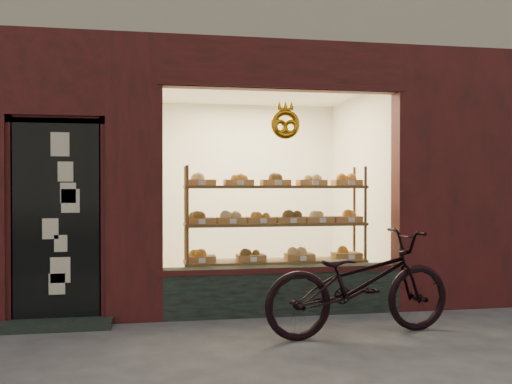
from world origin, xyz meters
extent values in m
plane|color=#3D3D3D|center=(0.00, 0.00, 0.00)|extent=(90.00, 90.00, 0.00)
cube|color=#2C3D31|center=(0.45, 2.12, 0.28)|extent=(2.70, 0.25, 0.55)
cube|color=black|center=(-2.00, 2.06, 1.10)|extent=(0.90, 0.04, 2.15)
cube|color=#2C3D31|center=(-2.00, 1.90, 0.04)|extent=(1.15, 0.35, 0.08)
torus|color=#C78613|center=(0.45, 2.02, 2.15)|extent=(0.33, 0.07, 0.33)
cube|color=brown|center=(0.45, 2.55, 0.05)|extent=(2.20, 0.45, 0.04)
cube|color=brown|center=(0.45, 2.55, 0.55)|extent=(2.20, 0.45, 0.03)
cube|color=brown|center=(0.45, 2.55, 1.00)|extent=(2.20, 0.45, 0.04)
cube|color=brown|center=(0.45, 2.55, 1.45)|extent=(2.20, 0.45, 0.04)
cylinder|color=brown|center=(-0.62, 2.35, 0.85)|extent=(0.04, 0.04, 1.70)
cylinder|color=brown|center=(1.52, 2.35, 0.85)|extent=(0.04, 0.04, 1.70)
cylinder|color=brown|center=(-0.62, 2.75, 0.85)|extent=(0.04, 0.04, 1.70)
cylinder|color=brown|center=(1.52, 2.75, 0.85)|extent=(0.04, 0.04, 1.70)
cube|color=#AC7F47|center=(-0.45, 2.55, 0.60)|extent=(0.34, 0.24, 0.07)
sphere|color=#BC7620|center=(-0.45, 2.55, 0.69)|extent=(0.11, 0.11, 0.11)
cube|color=silver|center=(-0.45, 2.36, 0.60)|extent=(0.07, 0.01, 0.05)
cube|color=#AC7F47|center=(0.15, 2.55, 0.60)|extent=(0.34, 0.24, 0.07)
sphere|color=#473417|center=(0.15, 2.55, 0.69)|extent=(0.11, 0.11, 0.11)
cube|color=silver|center=(0.15, 2.36, 0.60)|extent=(0.08, 0.01, 0.05)
cube|color=#AC7F47|center=(0.75, 2.55, 0.60)|extent=(0.34, 0.24, 0.07)
sphere|color=tan|center=(0.75, 2.55, 0.69)|extent=(0.11, 0.11, 0.11)
cube|color=silver|center=(0.75, 2.36, 0.60)|extent=(0.07, 0.01, 0.05)
cube|color=#AC7F47|center=(1.35, 2.55, 0.60)|extent=(0.34, 0.24, 0.07)
sphere|color=#BC7620|center=(1.35, 2.55, 0.69)|extent=(0.11, 0.11, 0.11)
cube|color=silver|center=(1.35, 2.36, 0.60)|extent=(0.08, 0.01, 0.05)
cube|color=#AC7F47|center=(-0.45, 2.55, 1.05)|extent=(0.34, 0.24, 0.07)
sphere|color=#473417|center=(-0.45, 2.55, 1.14)|extent=(0.11, 0.11, 0.11)
cube|color=silver|center=(-0.45, 2.36, 1.05)|extent=(0.07, 0.01, 0.06)
cube|color=#AC7F47|center=(-0.09, 2.55, 1.05)|extent=(0.34, 0.24, 0.07)
sphere|color=tan|center=(-0.09, 2.55, 1.14)|extent=(0.11, 0.11, 0.11)
cube|color=silver|center=(-0.09, 2.36, 1.05)|extent=(0.08, 0.01, 0.06)
cube|color=#AC7F47|center=(0.27, 2.55, 1.05)|extent=(0.34, 0.24, 0.07)
sphere|color=#BC7620|center=(0.27, 2.55, 1.14)|extent=(0.11, 0.11, 0.11)
cube|color=silver|center=(0.27, 2.36, 1.05)|extent=(0.07, 0.01, 0.06)
cube|color=#AC7F47|center=(0.63, 2.55, 1.05)|extent=(0.34, 0.24, 0.07)
sphere|color=#473417|center=(0.63, 2.55, 1.14)|extent=(0.11, 0.11, 0.11)
cube|color=silver|center=(0.63, 2.36, 1.05)|extent=(0.07, 0.01, 0.06)
cube|color=#AC7F47|center=(0.99, 2.55, 1.05)|extent=(0.34, 0.24, 0.07)
sphere|color=tan|center=(0.99, 2.55, 1.14)|extent=(0.11, 0.11, 0.11)
cube|color=silver|center=(0.99, 2.36, 1.05)|extent=(0.08, 0.01, 0.06)
cube|color=#AC7F47|center=(1.35, 2.55, 1.05)|extent=(0.34, 0.24, 0.07)
sphere|color=#BC7620|center=(1.35, 2.55, 1.14)|extent=(0.11, 0.11, 0.11)
cube|color=silver|center=(1.35, 2.36, 1.05)|extent=(0.08, 0.01, 0.06)
cube|color=#AC7F47|center=(-0.45, 2.55, 1.50)|extent=(0.34, 0.24, 0.07)
sphere|color=tan|center=(-0.45, 2.55, 1.59)|extent=(0.11, 0.11, 0.11)
cube|color=silver|center=(-0.45, 2.36, 1.50)|extent=(0.07, 0.01, 0.06)
cube|color=#AC7F47|center=(0.00, 2.55, 1.50)|extent=(0.34, 0.24, 0.07)
sphere|color=#BC7620|center=(0.00, 2.55, 1.59)|extent=(0.11, 0.11, 0.11)
cube|color=silver|center=(0.00, 2.36, 1.50)|extent=(0.07, 0.01, 0.06)
cube|color=#AC7F47|center=(0.45, 2.55, 1.50)|extent=(0.34, 0.24, 0.07)
sphere|color=#473417|center=(0.45, 2.55, 1.59)|extent=(0.11, 0.11, 0.11)
cube|color=silver|center=(0.45, 2.36, 1.50)|extent=(0.07, 0.01, 0.06)
cube|color=#AC7F47|center=(0.90, 2.55, 1.50)|extent=(0.34, 0.24, 0.07)
sphere|color=tan|center=(0.90, 2.55, 1.59)|extent=(0.11, 0.11, 0.11)
cube|color=silver|center=(0.90, 2.36, 1.50)|extent=(0.07, 0.01, 0.06)
cube|color=#AC7F47|center=(1.35, 2.55, 1.50)|extent=(0.34, 0.24, 0.07)
sphere|color=#BC7620|center=(1.35, 2.55, 1.59)|extent=(0.11, 0.11, 0.11)
cube|color=silver|center=(1.35, 2.36, 1.50)|extent=(0.08, 0.01, 0.06)
imported|color=black|center=(0.99, 1.13, 0.51)|extent=(2.03, 0.93, 1.03)
camera|label=1|loc=(-0.98, -4.18, 1.47)|focal=40.00mm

